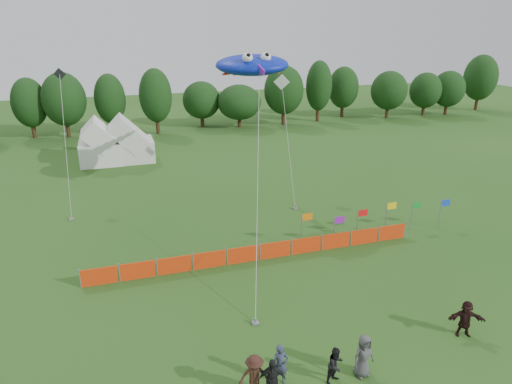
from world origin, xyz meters
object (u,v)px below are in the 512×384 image
object	(u,v)px
spectator_b	(336,365)
spectator_e	(363,356)
spectator_c	(254,377)
stingray_kite	(251,65)
spectator_a	(280,365)
barrier_fence	(259,252)
spectator_d	(272,380)
tent_left	(100,145)
tent_right	(128,144)
spectator_f	(466,319)

from	to	relation	value
spectator_b	spectator_e	xyz separation A→B (m)	(1.18, -0.01, 0.15)
spectator_c	stingray_kite	world-z (taller)	stingray_kite
spectator_a	stingray_kite	distance (m)	21.44
barrier_fence	spectator_c	bearing A→B (deg)	-109.14
spectator_a	spectator_c	size ratio (longest dim) A/B	0.91
spectator_d	stingray_kite	size ratio (longest dim) A/B	0.08
tent_left	spectator_a	size ratio (longest dim) A/B	2.38
tent_right	spectator_e	distance (m)	35.02
barrier_fence	spectator_d	bearing A→B (deg)	-105.75
barrier_fence	spectator_d	xyz separation A→B (m)	(-2.90, -10.27, 0.38)
tent_right	spectator_d	size ratio (longest dim) A/B	2.82
spectator_d	stingray_kite	xyz separation A→B (m)	(5.18, 19.28, 9.56)
spectator_e	spectator_f	xyz separation A→B (m)	(5.60, 0.82, -0.06)
spectator_e	spectator_f	bearing A→B (deg)	-0.01
tent_left	spectator_b	size ratio (longest dim) A/B	2.63
spectator_e	barrier_fence	bearing A→B (deg)	86.92
spectator_f	tent_left	bearing A→B (deg)	136.19
barrier_fence	spectator_f	xyz separation A→B (m)	(6.54, -9.40, 0.36)
spectator_b	stingray_kite	size ratio (longest dim) A/B	0.07
tent_left	spectator_e	bearing A→B (deg)	-74.08
tent_right	spectator_e	xyz separation A→B (m)	(7.03, -34.30, -0.84)
tent_right	spectator_f	xyz separation A→B (m)	(12.63, -33.48, -0.90)
spectator_e	stingray_kite	xyz separation A→B (m)	(1.35, 19.23, 9.51)
barrier_fence	spectator_b	world-z (taller)	spectator_b
tent_right	stingray_kite	world-z (taller)	stingray_kite
spectator_d	spectator_c	bearing A→B (deg)	169.56
spectator_c	spectator_d	xyz separation A→B (m)	(0.59, -0.24, -0.06)
spectator_c	spectator_d	world-z (taller)	spectator_c
spectator_a	spectator_d	xyz separation A→B (m)	(-0.59, -0.66, 0.02)
spectator_b	barrier_fence	bearing A→B (deg)	65.14
tent_left	stingray_kite	xyz separation A→B (m)	(11.11, -15.02, 8.62)
spectator_a	spectator_c	world-z (taller)	spectator_c
tent_left	spectator_d	distance (m)	34.82
tent_left	spectator_c	distance (m)	34.49
barrier_fence	spectator_f	bearing A→B (deg)	-55.19
spectator_f	stingray_kite	world-z (taller)	stingray_kite
tent_left	spectator_d	bearing A→B (deg)	-80.19
tent_left	barrier_fence	xyz separation A→B (m)	(8.83, -24.03, -1.31)
spectator_d	stingray_kite	bearing A→B (deg)	86.81
tent_right	barrier_fence	world-z (taller)	tent_right
spectator_d	spectator_f	xyz separation A→B (m)	(9.43, 0.87, -0.01)
tent_left	spectator_f	world-z (taller)	tent_left
spectator_e	spectator_a	bearing A→B (deg)	161.25
tent_right	stingray_kite	xyz separation A→B (m)	(8.38, -15.07, 8.67)
tent_right	spectator_d	xyz separation A→B (m)	(3.20, -34.35, -0.89)
spectator_a	spectator_d	world-z (taller)	spectator_d
spectator_e	stingray_kite	size ratio (longest dim) A/B	0.09
stingray_kite	spectator_c	bearing A→B (deg)	-106.84
stingray_kite	spectator_b	bearing A→B (deg)	-97.49
spectator_c	spectator_e	bearing A→B (deg)	9.52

